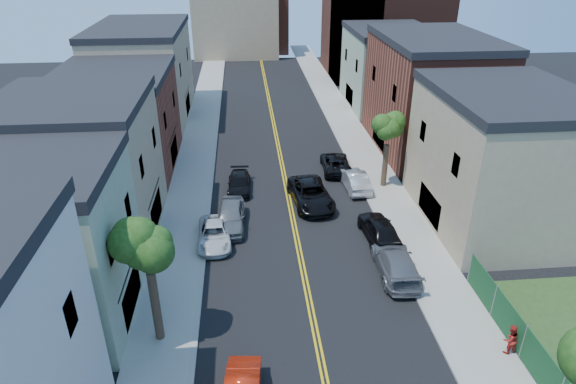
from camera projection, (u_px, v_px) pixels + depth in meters
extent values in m
cube|color=gray|center=(197.00, 147.00, 48.21)|extent=(3.20, 100.00, 0.15)
cube|color=gray|center=(357.00, 142.00, 49.50)|extent=(3.20, 100.00, 0.15)
cube|color=gray|center=(215.00, 146.00, 48.35)|extent=(0.30, 100.00, 0.15)
cube|color=gray|center=(339.00, 142.00, 49.35)|extent=(0.30, 100.00, 0.15)
cube|color=gray|center=(31.00, 253.00, 24.53)|extent=(9.00, 8.00, 8.50)
cube|color=#998466|center=(81.00, 173.00, 32.39)|extent=(9.00, 10.00, 9.00)
cube|color=brown|center=(118.00, 124.00, 42.37)|extent=(9.00, 12.00, 8.00)
cube|color=#998466|center=(144.00, 75.00, 54.44)|extent=(9.00, 16.00, 9.50)
cube|color=#998466|center=(499.00, 163.00, 33.80)|extent=(9.00, 12.00, 9.00)
cube|color=brown|center=(429.00, 97.00, 45.98)|extent=(9.00, 14.00, 10.00)
cube|color=gray|center=(388.00, 70.00, 58.73)|extent=(9.00, 12.00, 8.50)
cube|color=#4C2319|center=(383.00, 32.00, 72.41)|extent=(16.00, 14.00, 12.00)
cube|color=#998466|center=(235.00, 20.00, 83.06)|extent=(14.00, 8.00, 12.00)
cube|color=brown|center=(258.00, 22.00, 87.39)|extent=(10.00, 8.00, 10.00)
cube|color=#143F1E|center=(540.00, 367.00, 22.12)|extent=(0.04, 15.00, 1.90)
cylinder|color=#35221A|center=(156.00, 306.00, 24.22)|extent=(0.44, 0.44, 3.96)
sphere|color=#15390F|center=(144.00, 231.00, 22.25)|extent=(5.20, 5.20, 5.20)
sphere|color=#15390F|center=(152.00, 214.00, 21.48)|extent=(3.90, 3.90, 3.90)
sphere|color=#15390F|center=(136.00, 235.00, 22.91)|extent=(3.64, 3.64, 3.64)
cylinder|color=#35221A|center=(385.00, 165.00, 39.80)|extent=(0.44, 0.44, 3.52)
sphere|color=#15390F|center=(389.00, 121.00, 38.09)|extent=(4.40, 4.40, 4.40)
sphere|color=#15390F|center=(397.00, 111.00, 37.44)|extent=(3.30, 3.30, 3.30)
sphere|color=#15390F|center=(382.00, 125.00, 38.65)|extent=(3.08, 3.08, 3.08)
imported|color=silver|center=(214.00, 234.00, 32.89)|extent=(2.30, 4.74, 1.30)
imported|color=slate|center=(230.00, 216.00, 34.63)|extent=(2.27, 5.08, 1.70)
imported|color=black|center=(239.00, 183.00, 39.76)|extent=(1.95, 4.45, 1.27)
imported|color=#5B5D63|center=(396.00, 263.00, 29.75)|extent=(2.44, 5.55, 1.58)
imported|color=black|center=(379.00, 229.00, 33.16)|extent=(2.25, 4.97, 1.66)
imported|color=#B2B5BB|center=(355.00, 180.00, 40.03)|extent=(1.88, 4.71, 1.52)
imported|color=black|center=(336.00, 163.00, 43.21)|extent=(2.54, 5.16, 1.41)
imported|color=black|center=(311.00, 194.00, 37.65)|extent=(3.35, 6.19, 1.65)
imported|color=#AA1F1A|center=(510.00, 339.00, 23.84)|extent=(0.88, 0.74, 1.61)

